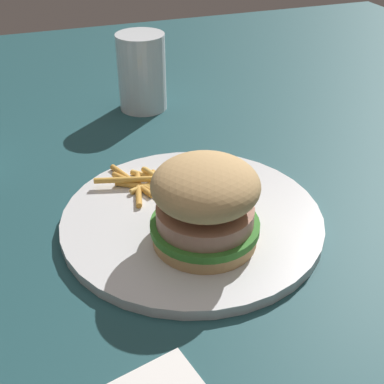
{
  "coord_description": "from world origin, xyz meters",
  "views": [
    {
      "loc": [
        0.18,
        0.46,
        0.34
      ],
      "look_at": [
        0.02,
        0.03,
        0.04
      ],
      "focal_mm": 47.86,
      "sensor_mm": 36.0,
      "label": 1
    }
  ],
  "objects_px": {
    "plate": "(192,219)",
    "fries_pile": "(146,183)",
    "drink_glass": "(142,75)",
    "sandwich": "(205,203)"
  },
  "relations": [
    {
      "from": "plate",
      "to": "drink_glass",
      "type": "relative_size",
      "value": 2.41
    },
    {
      "from": "plate",
      "to": "drink_glass",
      "type": "bearing_deg",
      "value": -95.44
    },
    {
      "from": "sandwich",
      "to": "fries_pile",
      "type": "bearing_deg",
      "value": -75.59
    },
    {
      "from": "fries_pile",
      "to": "drink_glass",
      "type": "height_order",
      "value": "drink_glass"
    },
    {
      "from": "plate",
      "to": "fries_pile",
      "type": "relative_size",
      "value": 2.68
    },
    {
      "from": "plate",
      "to": "drink_glass",
      "type": "distance_m",
      "value": 0.33
    },
    {
      "from": "fries_pile",
      "to": "sandwich",
      "type": "bearing_deg",
      "value": 104.41
    },
    {
      "from": "fries_pile",
      "to": "drink_glass",
      "type": "bearing_deg",
      "value": -104.2
    },
    {
      "from": "fries_pile",
      "to": "drink_glass",
      "type": "distance_m",
      "value": 0.26
    },
    {
      "from": "sandwich",
      "to": "drink_glass",
      "type": "relative_size",
      "value": 0.93
    }
  ]
}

